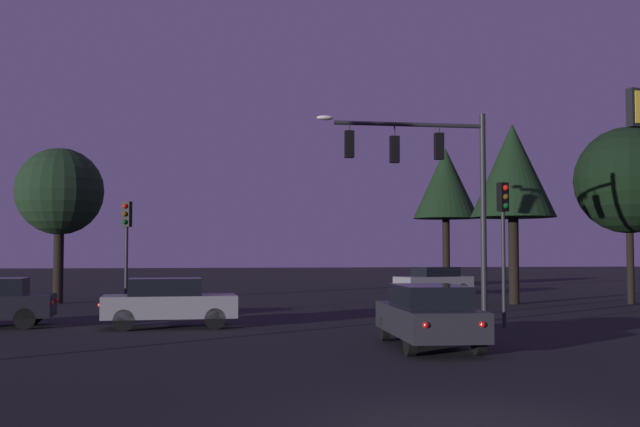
# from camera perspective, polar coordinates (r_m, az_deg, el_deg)

# --- Properties ---
(ground_plane) EXTENTS (168.00, 168.00, 0.00)m
(ground_plane) POSITION_cam_1_polar(r_m,az_deg,el_deg) (34.50, -3.25, -6.72)
(ground_plane) COLOR black
(ground_plane) RESTS_ON ground
(traffic_signal_mast_arm) EXTENTS (5.82, 0.37, 7.04)m
(traffic_signal_mast_arm) POSITION_cam_1_polar(r_m,az_deg,el_deg) (26.37, 8.27, 3.00)
(traffic_signal_mast_arm) COLOR #232326
(traffic_signal_mast_arm) RESTS_ON ground
(traffic_light_corner_left) EXTENTS (0.36, 0.39, 4.49)m
(traffic_light_corner_left) POSITION_cam_1_polar(r_m,az_deg,el_deg) (24.73, 13.34, -0.81)
(traffic_light_corner_left) COLOR #232326
(traffic_light_corner_left) RESTS_ON ground
(traffic_light_corner_right) EXTENTS (0.37, 0.39, 4.11)m
(traffic_light_corner_right) POSITION_cam_1_polar(r_m,az_deg,el_deg) (28.14, -14.05, -1.56)
(traffic_light_corner_right) COLOR #232326
(traffic_light_corner_right) RESTS_ON ground
(car_nearside_lane) EXTENTS (2.02, 4.72, 1.52)m
(car_nearside_lane) POSITION_cam_1_polar(r_m,az_deg,el_deg) (19.21, 7.98, -7.38)
(car_nearside_lane) COLOR #232328
(car_nearside_lane) RESTS_ON ground
(car_crossing_right) EXTENTS (4.17, 1.86, 1.52)m
(car_crossing_right) POSITION_cam_1_polar(r_m,az_deg,el_deg) (24.42, -11.07, -6.40)
(car_crossing_right) COLOR gray
(car_crossing_right) RESTS_ON ground
(car_far_lane) EXTENTS (4.49, 2.93, 1.52)m
(car_far_lane) POSITION_cam_1_polar(r_m,az_deg,el_deg) (43.00, 8.39, -4.88)
(car_far_lane) COLOR gray
(car_far_lane) RESTS_ON ground
(tree_behind_sign) EXTENTS (4.84, 4.84, 8.00)m
(tree_behind_sign) POSITION_cam_1_polar(r_m,az_deg,el_deg) (37.75, 21.75, 2.28)
(tree_behind_sign) COLOR black
(tree_behind_sign) RESTS_ON ground
(tree_left_far) EXTENTS (3.97, 3.97, 7.09)m
(tree_left_far) POSITION_cam_1_polar(r_m,az_deg,el_deg) (37.30, -18.60, 1.50)
(tree_left_far) COLOR black
(tree_left_far) RESTS_ON ground
(tree_center_horizon) EXTENTS (3.82, 3.82, 8.15)m
(tree_center_horizon) POSITION_cam_1_polar(r_m,az_deg,el_deg) (36.09, 13.98, 3.01)
(tree_center_horizon) COLOR black
(tree_center_horizon) RESTS_ON ground
(tree_right_cluster) EXTENTS (4.03, 4.03, 8.76)m
(tree_right_cluster) POSITION_cam_1_polar(r_m,az_deg,el_deg) (48.38, 9.22, 2.15)
(tree_right_cluster) COLOR black
(tree_right_cluster) RESTS_ON ground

